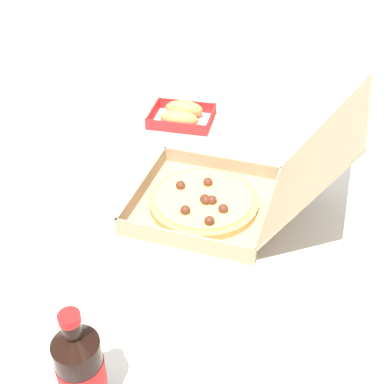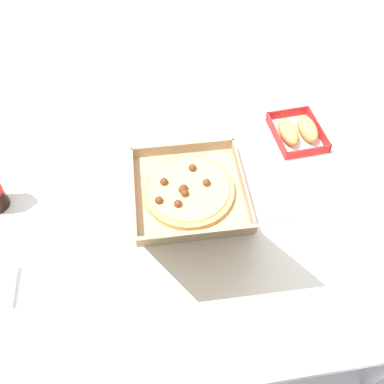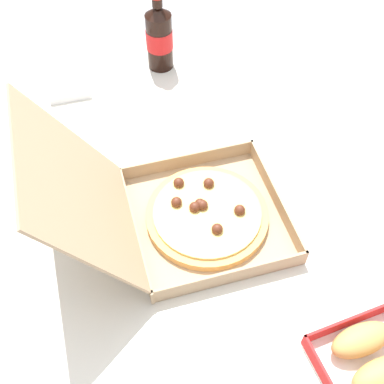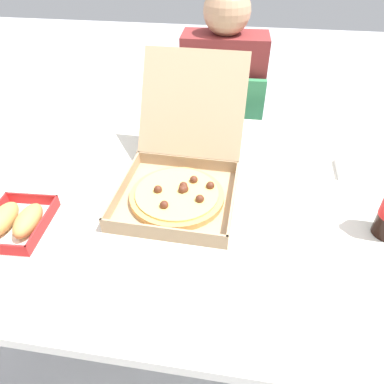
% 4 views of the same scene
% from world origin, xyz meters
% --- Properties ---
extents(ground_plane, '(10.00, 10.00, 0.00)m').
position_xyz_m(ground_plane, '(0.00, 0.00, 0.00)').
color(ground_plane, '#B2B2B7').
extents(dining_table, '(1.37, 1.00, 0.72)m').
position_xyz_m(dining_table, '(0.00, 0.00, 0.65)').
color(dining_table, silver).
rests_on(dining_table, ground_plane).
extents(pizza_box_open, '(0.34, 0.50, 0.33)m').
position_xyz_m(pizza_box_open, '(0.00, 0.01, 0.76)').
color(pizza_box_open, tan).
rests_on(pizza_box_open, dining_table).
extents(bread_side_box, '(0.16, 0.20, 0.06)m').
position_xyz_m(bread_side_box, '(-0.39, -0.21, 0.74)').
color(bread_side_box, white).
rests_on(bread_side_box, dining_table).
extents(cola_bottle, '(0.07, 0.07, 0.22)m').
position_xyz_m(cola_bottle, '(0.55, -0.08, 0.81)').
color(cola_bottle, black).
rests_on(cola_bottle, dining_table).
extents(napkin_pile, '(0.11, 0.11, 0.02)m').
position_xyz_m(napkin_pile, '(0.53, 0.18, 0.73)').
color(napkin_pile, white).
rests_on(napkin_pile, dining_table).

